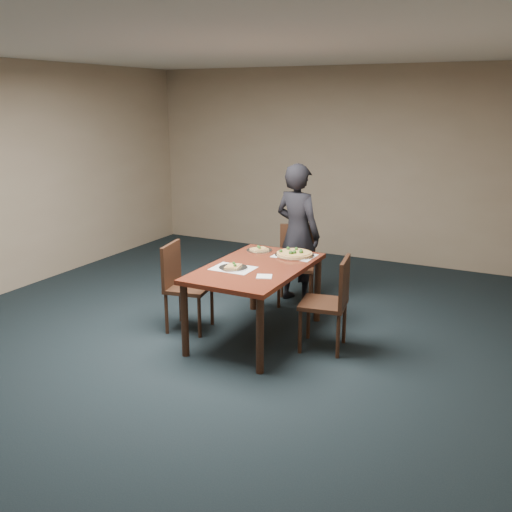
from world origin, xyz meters
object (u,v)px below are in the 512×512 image
at_px(dining_table, 256,275).
at_px(chair_right, 332,298).
at_px(chair_far, 297,259).
at_px(chair_left, 182,281).
at_px(slice_plate_far, 259,250).
at_px(slice_plate_near, 233,267).
at_px(diner, 298,234).
at_px(pizza_pan, 294,254).

distance_m(dining_table, chair_right, 0.78).
distance_m(chair_far, chair_left, 1.50).
relative_size(chair_left, slice_plate_far, 3.25).
relative_size(chair_far, slice_plate_near, 3.25).
distance_m(slice_plate_near, slice_plate_far, 0.71).
xyz_separation_m(diner, slice_plate_near, (-0.09, -1.37, -0.05)).
xyz_separation_m(pizza_pan, slice_plate_far, (-0.42, 0.02, -0.01)).
height_order(chair_left, slice_plate_near, chair_left).
relative_size(diner, slice_plate_near, 5.84).
xyz_separation_m(dining_table, chair_right, (0.77, 0.07, -0.14)).
xyz_separation_m(dining_table, chair_far, (-0.06, 1.17, -0.14)).
distance_m(chair_left, slice_plate_far, 0.91).
height_order(dining_table, slice_plate_near, slice_plate_near).
distance_m(dining_table, slice_plate_far, 0.59).
distance_m(pizza_pan, slice_plate_near, 0.77).
height_order(chair_right, slice_plate_far, chair_right).
bearing_deg(chair_right, chair_left, -91.61).
relative_size(chair_right, slice_plate_far, 3.25).
height_order(pizza_pan, slice_plate_near, pizza_pan).
bearing_deg(pizza_pan, slice_plate_far, 177.46).
bearing_deg(slice_plate_near, chair_left, 176.76).
xyz_separation_m(chair_far, slice_plate_far, (-0.17, -0.64, 0.25)).
height_order(dining_table, diner, diner).
xyz_separation_m(chair_left, diner, (0.72, 1.33, 0.30)).
bearing_deg(diner, pizza_pan, 125.44).
height_order(diner, pizza_pan, diner).
distance_m(chair_right, pizza_pan, 0.77).
distance_m(dining_table, diner, 1.20).
bearing_deg(pizza_pan, diner, 110.44).
bearing_deg(dining_table, pizza_pan, 69.62).
bearing_deg(chair_far, chair_left, -137.30).
bearing_deg(chair_right, slice_plate_far, -124.18).
bearing_deg(chair_far, dining_table, -105.43).
bearing_deg(dining_table, diner, 93.02).
bearing_deg(diner, chair_far, 114.38).
bearing_deg(pizza_pan, chair_left, -146.18).
height_order(slice_plate_near, slice_plate_far, slice_plate_near).
height_order(chair_far, slice_plate_near, chair_far).
bearing_deg(chair_left, chair_far, -39.76).
bearing_deg(chair_far, chair_right, -71.48).
height_order(diner, slice_plate_near, diner).
xyz_separation_m(diner, pizza_pan, (0.25, -0.68, -0.04)).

